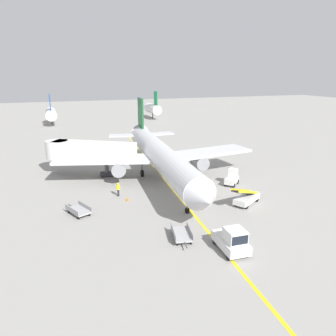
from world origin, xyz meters
name	(u,v)px	position (x,y,z in m)	size (l,w,h in m)	color
ground_plane	(193,214)	(0.00, 0.00, 0.00)	(300.00, 300.00, 0.00)	gray
taxi_line_yellow	(179,197)	(0.48, 5.00, 0.00)	(0.30, 80.00, 0.01)	yellow
airliner	(159,155)	(0.53, 12.40, 3.42)	(28.52, 35.34, 10.10)	silver
jet_bridge	(85,151)	(-8.90, 17.69, 3.54)	(12.22, 8.88, 4.85)	silver
pushback_tug	(232,240)	(0.03, -7.78, 0.99)	(2.09, 3.69, 2.20)	silver
baggage_tug_near_wing	(232,178)	(8.68, 6.65, 0.93)	(2.65, 2.57, 2.10)	silver
belt_loader_forward_hold	(246,197)	(6.76, 0.38, 0.78)	(4.94, 3.63, 2.59)	silver
baggage_cart_loaded	(182,234)	(-3.05, -4.45, 0.47)	(2.09, 3.84, 0.94)	#A5A5A8
baggage_cart_empty_trailing	(79,210)	(-11.21, 3.97, 0.47)	(2.54, 3.77, 0.94)	#A5A5A8
ground_crew_marshaller	(118,189)	(-6.28, 7.65, 0.91)	(0.36, 0.24, 1.70)	#26262D
safety_cone_nose_left	(128,199)	(-5.57, 5.90, 0.22)	(0.36, 0.36, 0.44)	orange
safety_cone_nose_right	(178,164)	(5.21, 17.42, 0.22)	(0.36, 0.36, 0.44)	orange
distant_aircraft_far_left	(51,113)	(-12.97, 68.90, 3.22)	(3.00, 10.10, 8.80)	silver
distant_aircraft_mid_left	(153,108)	(18.18, 72.01, 3.22)	(3.00, 10.10, 8.80)	silver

